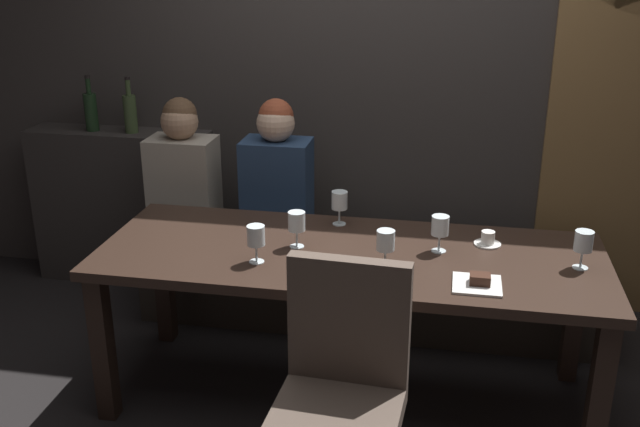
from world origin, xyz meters
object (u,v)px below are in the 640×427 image
object	(u,v)px
diner_bearded	(277,177)
wine_glass_far_right	(583,243)
wine_glass_far_left	(256,237)
wine_glass_end_left	(297,222)
dessert_plate	(478,283)
wine_bottle_pale_label	(130,112)
wine_glass_center_front	(339,201)
diner_redhead	(183,173)
banquette_bench	(367,287)
wine_bottle_dark_red	(91,110)
wine_glass_near_left	(440,226)
espresso_cup	(488,239)
wine_glass_end_right	(386,241)
dining_table	(350,270)
chair_near_side	(342,381)

from	to	relation	value
diner_bearded	wine_glass_far_right	bearing A→B (deg)	-25.80
wine_glass_far_left	wine_glass_end_left	xyz separation A→B (m)	(0.13, 0.19, 0.00)
dessert_plate	wine_bottle_pale_label	bearing A→B (deg)	147.74
wine_glass_center_front	wine_glass_end_left	size ratio (longest dim) A/B	1.00
diner_redhead	diner_bearded	world-z (taller)	diner_bearded
banquette_bench	wine_glass_far_right	distance (m)	1.34
wine_bottle_dark_red	wine_glass_near_left	xyz separation A→B (m)	(2.08, -0.95, -0.21)
wine_bottle_dark_red	wine_bottle_pale_label	xyz separation A→B (m)	(0.25, -0.00, 0.00)
diner_redhead	espresso_cup	distance (m)	1.70
diner_bearded	wine_glass_end_left	bearing A→B (deg)	-69.59
wine_glass_end_right	espresso_cup	bearing A→B (deg)	37.12
wine_glass_far_left	wine_glass_center_front	bearing A→B (deg)	61.27
wine_glass_far_left	wine_glass_near_left	distance (m)	0.79
banquette_bench	wine_glass_near_left	size ratio (longest dim) A/B	15.24
banquette_bench	diner_redhead	xyz separation A→B (m)	(-1.03, 0.01, 0.59)
wine_glass_far_right	dessert_plate	world-z (taller)	wine_glass_far_right
wine_glass_far_right	wine_glass_near_left	xyz separation A→B (m)	(-0.58, 0.07, 0.00)
dining_table	wine_glass_end_right	world-z (taller)	wine_glass_end_right
wine_bottle_pale_label	wine_glass_far_right	distance (m)	2.62
banquette_bench	wine_glass_near_left	world-z (taller)	wine_glass_near_left
banquette_bench	wine_glass_end_right	xyz separation A→B (m)	(0.17, -0.84, 0.63)
banquette_bench	wine_glass_end_right	bearing A→B (deg)	-78.78
wine_glass_near_left	dessert_plate	world-z (taller)	wine_glass_near_left
wine_bottle_pale_label	wine_glass_far_left	bearing A→B (deg)	-48.05
wine_glass_end_right	wine_glass_center_front	bearing A→B (deg)	120.51
banquette_bench	diner_bearded	distance (m)	0.78
chair_near_side	diner_bearded	xyz separation A→B (m)	(-0.58, 1.43, 0.27)
wine_bottle_dark_red	wine_glass_far_right	size ratio (longest dim) A/B	1.99
espresso_cup	wine_bottle_pale_label	bearing A→B (deg)	157.85
chair_near_side	wine_glass_near_left	distance (m)	0.90
chair_near_side	espresso_cup	bearing A→B (deg)	60.60
wine_glass_end_left	diner_redhead	bearing A→B (deg)	138.36
wine_bottle_pale_label	wine_glass_center_front	xyz separation A→B (m)	(1.35, -0.70, -0.21)
wine_bottle_dark_red	diner_redhead	bearing A→B (deg)	-24.83
chair_near_side	wine_glass_end_right	bearing A→B (deg)	81.63
wine_glass_near_left	espresso_cup	xyz separation A→B (m)	(0.21, 0.11, -0.09)
diner_redhead	wine_bottle_dark_red	bearing A→B (deg)	155.17
chair_near_side	espresso_cup	xyz separation A→B (m)	(0.51, 0.91, 0.21)
banquette_bench	wine_glass_far_left	xyz separation A→B (m)	(-0.37, -0.88, 0.62)
diner_redhead	wine_glass_end_right	world-z (taller)	diner_redhead
wine_glass_end_right	diner_bearded	bearing A→B (deg)	128.16
espresso_cup	dessert_plate	world-z (taller)	espresso_cup
wine_glass_center_front	wine_glass_end_left	world-z (taller)	same
wine_glass_end_left	dining_table	bearing A→B (deg)	-1.66
chair_near_side	wine_bottle_dark_red	xyz separation A→B (m)	(-1.78, 1.74, 0.51)
wine_bottle_dark_red	dining_table	bearing A→B (deg)	-30.95
wine_glass_end_right	dessert_plate	bearing A→B (deg)	-15.65
diner_redhead	wine_glass_far_left	world-z (taller)	diner_redhead
wine_glass_near_left	espresso_cup	world-z (taller)	wine_glass_near_left
wine_glass_far_left	wine_glass_near_left	xyz separation A→B (m)	(0.75, 0.26, 0.00)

